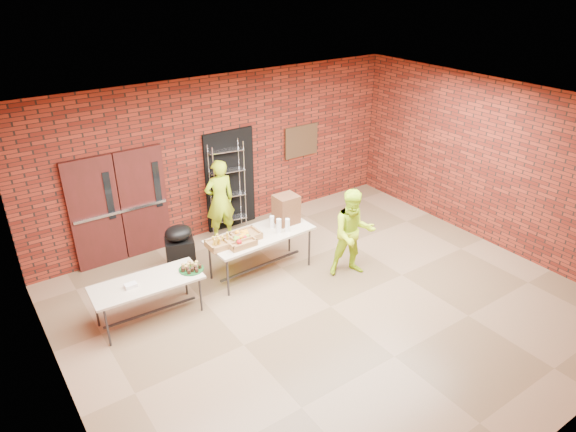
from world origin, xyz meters
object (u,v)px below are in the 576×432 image
(wire_rack, at_px, (228,188))
(coffee_dispenser, at_px, (286,209))
(volunteer_woman, at_px, (220,200))
(covered_grill, at_px, (180,249))
(volunteer_man, at_px, (353,233))
(table_right, at_px, (260,237))
(table_left, at_px, (147,285))

(wire_rack, relative_size, coffee_dispenser, 3.59)
(volunteer_woman, bearing_deg, covered_grill, 33.23)
(wire_rack, height_order, volunteer_man, wire_rack)
(wire_rack, bearing_deg, table_right, -89.18)
(volunteer_woman, bearing_deg, table_right, 92.70)
(wire_rack, bearing_deg, coffee_dispenser, -68.44)
(table_right, xyz_separation_m, covered_grill, (-1.17, 0.87, -0.26))
(table_left, bearing_deg, volunteer_man, -10.14)
(table_left, height_order, table_right, table_right)
(table_left, bearing_deg, wire_rack, 40.47)
(volunteer_man, bearing_deg, table_left, -168.78)
(wire_rack, xyz_separation_m, coffee_dispenser, (0.29, -1.66, 0.10))
(table_left, xyz_separation_m, volunteer_woman, (2.18, 1.70, 0.21))
(table_right, xyz_separation_m, volunteer_man, (1.32, -0.96, 0.09))
(volunteer_man, bearing_deg, covered_grill, 167.87)
(table_left, distance_m, table_right, 2.16)
(table_right, bearing_deg, volunteer_man, -38.10)
(covered_grill, relative_size, volunteer_man, 0.56)
(table_right, bearing_deg, wire_rack, 77.03)
(coffee_dispenser, bearing_deg, volunteer_woman, 112.66)
(covered_grill, distance_m, volunteer_man, 3.11)
(table_right, xyz_separation_m, coffee_dispenser, (0.63, 0.10, 0.33))
(coffee_dispenser, relative_size, covered_grill, 0.59)
(coffee_dispenser, height_order, covered_grill, coffee_dispenser)
(volunteer_woman, height_order, volunteer_man, volunteer_woman)
(table_left, xyz_separation_m, covered_grill, (0.99, 1.03, -0.17))
(volunteer_woman, bearing_deg, volunteer_man, 121.09)
(table_right, distance_m, covered_grill, 1.48)
(covered_grill, bearing_deg, table_left, -115.92)
(covered_grill, bearing_deg, table_right, -18.74)
(table_right, relative_size, volunteer_woman, 1.15)
(table_left, distance_m, coffee_dispenser, 2.83)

